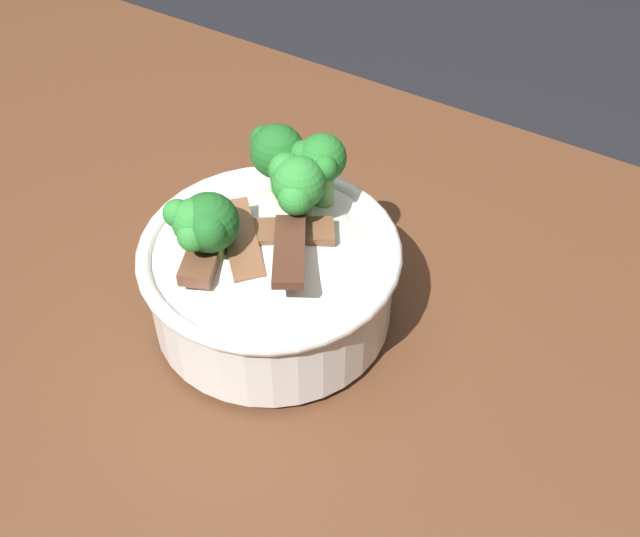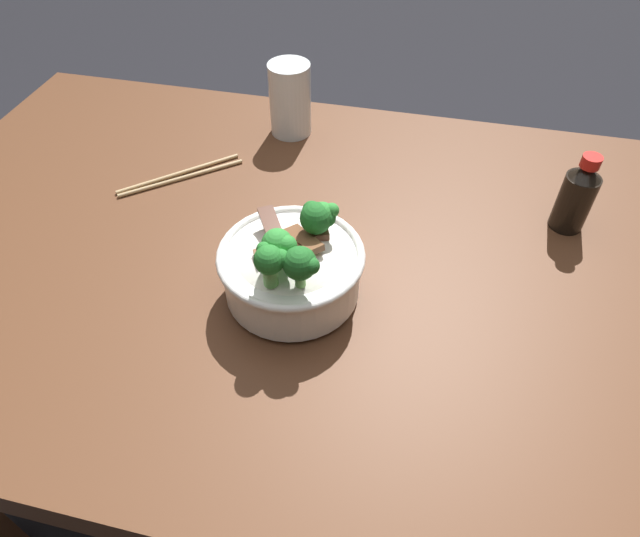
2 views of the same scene
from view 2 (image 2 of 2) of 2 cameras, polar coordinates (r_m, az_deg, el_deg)
name	(u,v)px [view 2 (image 2 of 2)]	position (r m, az deg, el deg)	size (l,w,h in m)	color
ground	(301,464)	(1.51, -1.95, -19.66)	(10.00, 10.00, 0.00)	black
dining_table	(292,295)	(0.95, -2.93, -2.79)	(1.36, 0.90, 0.78)	#56331E
rice_bowl	(292,264)	(0.75, -2.91, 0.44)	(0.20, 0.20, 0.15)	white
drinking_glass	(290,103)	(1.10, -3.11, 16.78)	(0.08, 0.08, 0.14)	white
chopsticks_pair	(181,176)	(1.03, -14.28, 9.32)	(0.19, 0.17, 0.01)	tan
soy_sauce_bottle	(576,197)	(0.95, 25.07, 6.78)	(0.05, 0.05, 0.13)	black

